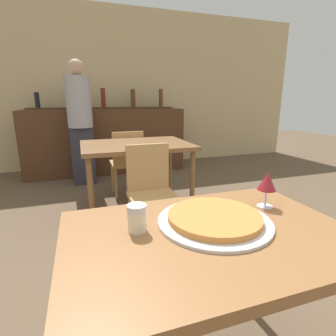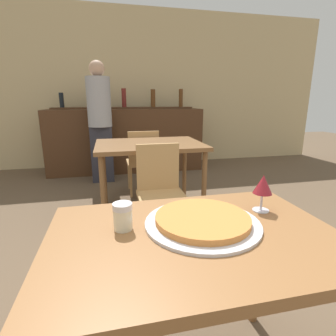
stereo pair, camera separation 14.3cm
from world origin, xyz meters
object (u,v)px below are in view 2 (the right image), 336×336
Objects in this scene: pizza_tray at (202,221)px; chair_far_side_front at (160,187)px; chair_far_side_back at (143,158)px; cheese_shaker at (123,216)px; person_standing at (100,119)px; wine_glass at (263,186)px.

chair_far_side_front is at bearing 86.48° from pizza_tray.
pizza_tray is (-0.08, -2.42, 0.28)m from chair_far_side_back.
person_standing is (-0.15, 3.11, 0.15)m from cheese_shaker.
chair_far_side_front is 1.17m from chair_far_side_back.
person_standing reaches higher than chair_far_side_back.
pizza_tray is 2.77× the size of wine_glass.
cheese_shaker is (-0.37, -2.39, 0.32)m from chair_far_side_back.
pizza_tray is at bearing -5.72° from cheese_shaker.
wine_glass is (0.21, -2.35, 0.38)m from chair_far_side_back.
pizza_tray is 4.35× the size of cheese_shaker.
wine_glass is (0.29, 0.07, 0.10)m from pizza_tray.
chair_far_side_front is at bearing 100.15° from wine_glass.
chair_far_side_back is at bearing 88.17° from pizza_tray.
person_standing reaches higher than chair_far_side_front.
chair_far_side_back is 1.92× the size of pizza_tray.
wine_glass reaches higher than pizza_tray.
chair_far_side_front and chair_far_side_back have the same top height.
cheese_shaker is at bearing 81.11° from chair_far_side_back.
chair_far_side_front is 1.29m from pizza_tray.
chair_far_side_front is 1.27m from wine_glass.
wine_glass reaches higher than cheese_shaker.
chair_far_side_back reaches higher than pizza_tray.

